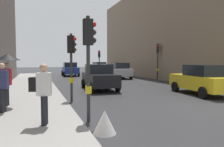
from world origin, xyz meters
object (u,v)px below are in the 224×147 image
object	(u,v)px
traffic_light_near_left	(89,49)
car_green_estate	(99,68)
car_dark_suv	(99,77)
traffic_light_near_right	(72,55)
car_silver_hatchback	(120,71)
car_blue_van	(70,69)
pedestrian_with_umbrella	(7,65)
traffic_light_far_median	(99,58)
pedestrian_with_grey_backpack	(1,84)
car_yellow_taxi	(202,80)
pedestrian_with_black_backpack	(43,90)
warning_sign_triangle	(105,122)
traffic_light_mid_street	(158,55)

from	to	relation	value
traffic_light_near_left	car_green_estate	xyz separation A→B (m)	(7.60, 25.41, -1.51)
car_dark_suv	car_green_estate	size ratio (longest dim) A/B	1.00
traffic_light_near_right	car_silver_hatchback	distance (m)	14.25
car_blue_van	pedestrian_with_umbrella	bearing A→B (deg)	-105.77
traffic_light_far_median	car_silver_hatchback	xyz separation A→B (m)	(1.22, -4.03, -1.41)
pedestrian_with_grey_backpack	traffic_light_near_left	bearing A→B (deg)	-30.05
car_blue_van	car_yellow_taxi	xyz separation A→B (m)	(5.04, -18.37, 0.00)
car_silver_hatchback	car_blue_van	bearing A→B (deg)	128.22
traffic_light_near_right	traffic_light_near_left	world-z (taller)	traffic_light_near_left
car_green_estate	car_blue_van	bearing A→B (deg)	-143.46
traffic_light_far_median	traffic_light_near_left	size ratio (longest dim) A/B	0.96
traffic_light_near_left	car_yellow_taxi	bearing A→B (deg)	23.58
traffic_light_far_median	pedestrian_with_black_backpack	world-z (taller)	traffic_light_far_median
car_silver_hatchback	warning_sign_triangle	bearing A→B (deg)	-112.69
traffic_light_far_median	pedestrian_with_grey_backpack	world-z (taller)	traffic_light_far_median
car_dark_suv	pedestrian_with_grey_backpack	size ratio (longest dim) A/B	2.42
traffic_light_near_right	car_blue_van	world-z (taller)	traffic_light_near_right
warning_sign_triangle	car_dark_suv	bearing A→B (deg)	74.91
traffic_light_mid_street	car_blue_van	xyz separation A→B (m)	(-7.57, 9.25, -1.71)
traffic_light_near_right	traffic_light_near_left	xyz separation A→B (m)	(0.00, -3.59, 0.10)
traffic_light_near_right	car_dark_suv	world-z (taller)	traffic_light_near_right
pedestrian_with_umbrella	pedestrian_with_grey_backpack	bearing A→B (deg)	-94.48
car_blue_van	pedestrian_with_black_backpack	bearing A→B (deg)	-100.41
pedestrian_with_umbrella	pedestrian_with_black_backpack	xyz separation A→B (m)	(1.27, -3.23, -0.68)
car_silver_hatchback	car_blue_van	distance (m)	7.55
traffic_light_near_right	pedestrian_with_umbrella	bearing A→B (deg)	-163.80
traffic_light_near_right	pedestrian_with_grey_backpack	xyz separation A→B (m)	(-2.83, -1.95, -1.12)
traffic_light_near_right	pedestrian_with_grey_backpack	distance (m)	3.62
car_green_estate	traffic_light_far_median	bearing A→B (deg)	-105.53
car_green_estate	car_yellow_taxi	xyz separation A→B (m)	(0.03, -22.08, 0.00)
car_dark_suv	car_green_estate	world-z (taller)	same
pedestrian_with_black_backpack	warning_sign_triangle	distance (m)	2.01
car_dark_suv	pedestrian_with_umbrella	xyz separation A→B (m)	(-5.24, -4.71, 0.96)
traffic_light_near_right	car_green_estate	bearing A→B (deg)	70.79
car_dark_suv	pedestrian_with_grey_backpack	xyz separation A→B (m)	(-5.33, -5.86, 0.29)
car_dark_suv	car_silver_hatchback	world-z (taller)	same
traffic_light_near_left	pedestrian_with_umbrella	xyz separation A→B (m)	(-2.74, 2.79, -0.54)
car_dark_suv	car_green_estate	xyz separation A→B (m)	(5.10, 17.91, 0.00)
car_dark_suv	pedestrian_with_grey_backpack	bearing A→B (deg)	-132.28
traffic_light_near_right	car_dark_suv	bearing A→B (deg)	57.41
car_blue_van	pedestrian_with_grey_backpack	distance (m)	20.78
car_silver_hatchback	car_blue_van	size ratio (longest dim) A/B	1.02
pedestrian_with_umbrella	traffic_light_near_right	bearing A→B (deg)	16.20
car_green_estate	car_dark_suv	bearing A→B (deg)	-105.91
traffic_light_far_median	car_dark_suv	world-z (taller)	traffic_light_far_median
car_silver_hatchback	warning_sign_triangle	distance (m)	18.55
traffic_light_near_right	pedestrian_with_black_backpack	size ratio (longest dim) A/B	1.87
traffic_light_near_left	car_blue_van	world-z (taller)	traffic_light_near_left
traffic_light_near_right	car_green_estate	xyz separation A→B (m)	(7.60, 21.82, -1.41)
traffic_light_mid_street	traffic_light_near_right	size ratio (longest dim) A/B	1.13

